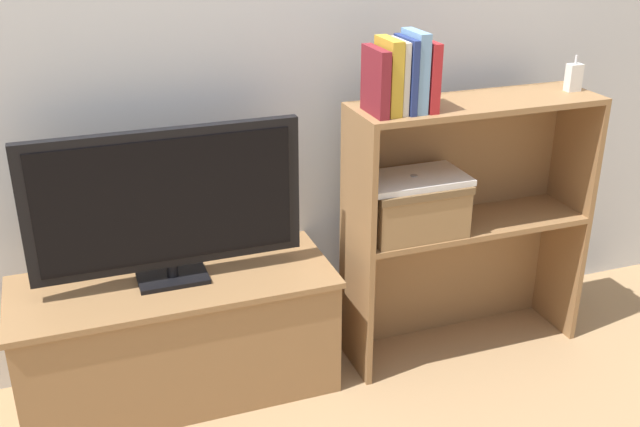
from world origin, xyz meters
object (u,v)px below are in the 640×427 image
book_navy (405,75)px  tv_stand (178,336)px  baby_monitor (574,77)px  storage_basket_left (412,204)px  book_skyblue (414,71)px  book_ivory (398,76)px  laptop (414,179)px  book_mustard (388,76)px  book_maroon (375,81)px  book_crimson (426,75)px  tv (166,202)px

book_navy → tv_stand: bearing=172.7°
baby_monitor → storage_basket_left: (-0.60, -0.01, -0.38)m
book_skyblue → baby_monitor: 0.63m
book_ivory → laptop: bearing=11.1°
book_mustard → book_ivory: (0.03, 0.00, -0.00)m
book_skyblue → baby_monitor: book_skyblue is taller
book_maroon → book_mustard: (0.04, 0.00, 0.01)m
book_crimson → book_ivory: bearing=180.0°
book_crimson → book_skyblue: bearing=180.0°
tv_stand → book_mustard: book_mustard is taller
book_maroon → book_skyblue: size_ratio=0.83×
book_maroon → laptop: bearing=5.7°
book_mustard → baby_monitor: bearing=2.5°
tv_stand → book_maroon: bearing=-8.4°
book_skyblue → tv: bearing=173.1°
book_ivory → book_mustard: bearing=180.0°
tv → storage_basket_left: bearing=-5.6°
book_navy → book_skyblue: size_ratio=0.93×
book_skyblue → book_maroon: bearing=180.0°
tv_stand → book_maroon: size_ratio=5.04×
book_ivory → book_crimson: bearing=0.0°
book_crimson → storage_basket_left: size_ratio=0.65×
book_mustard → book_ivory: 0.03m
tv_stand → book_skyblue: bearing=-7.0°
book_mustard → book_ivory: book_mustard is taller
book_navy → storage_basket_left: book_navy is taller
tv_stand → laptop: size_ratio=2.93×
book_ivory → book_crimson: (0.10, 0.00, -0.00)m
baby_monitor → book_navy: bearing=-177.3°
book_ivory → baby_monitor: bearing=2.6°
book_mustard → book_crimson: book_mustard is taller
storage_basket_left → book_maroon: bearing=-174.3°
tv_stand → laptop: bearing=-5.7°
storage_basket_left → laptop: size_ratio=0.95×
book_maroon → baby_monitor: book_maroon is taller
storage_basket_left → laptop: (0.00, -0.00, 0.09)m
book_ivory → laptop: (0.08, 0.02, -0.35)m
tv → storage_basket_left: (0.80, -0.08, -0.09)m
book_maroon → book_skyblue: 0.13m
book_skyblue → laptop: size_ratio=0.70×
book_skyblue → storage_basket_left: size_ratio=0.74×
tv → book_ivory: (0.72, -0.09, 0.35)m
laptop → book_skyblue: bearing=-148.7°
book_ivory → book_navy: 0.02m
book_ivory → storage_basket_left: size_ratio=0.67×
book_ivory → book_skyblue: (0.05, 0.00, 0.01)m
book_mustard → book_maroon: bearing=180.0°
book_crimson → tv_stand: bearing=173.3°
book_crimson → laptop: book_crimson is taller
book_mustard → storage_basket_left: book_mustard is taller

